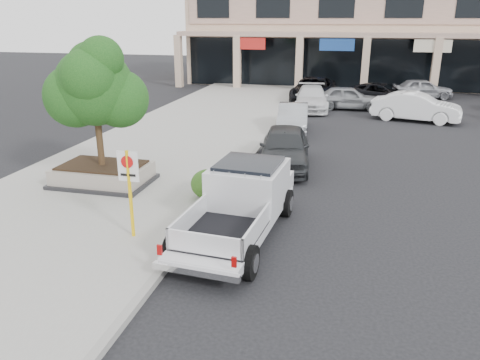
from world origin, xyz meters
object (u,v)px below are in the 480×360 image
Objects in this scene: planter at (103,174)px; curb_car_a at (285,147)px; pickup_truck at (237,206)px; curb_car_c at (311,98)px; curb_car_b at (293,118)px; planter_tree at (101,87)px; lot_car_b at (416,107)px; lot_car_d at (382,94)px; no_parking_sign at (129,182)px; curb_car_d at (314,90)px; lot_car_e at (422,89)px; lot_car_a at (348,98)px.

curb_car_a reaches higher than planter.
pickup_truck reaches higher than curb_car_c.
pickup_truck is 1.35× the size of curb_car_b.
planter_tree reaches higher than curb_car_a.
curb_car_a is 0.97× the size of lot_car_b.
lot_car_d is at bearing 56.70° from curb_car_b.
no_parking_sign is 0.45× the size of lot_car_d.
planter is 11.15m from curb_car_b.
curb_car_d is 1.43× the size of lot_car_e.
planter_tree is at bearing -103.87° from curb_car_d.
curb_car_d is at bearing 86.91° from curb_car_c.
lot_car_e is (7.33, 6.26, -0.02)m from curb_car_c.
curb_car_d is (0.18, 9.35, 0.13)m from curb_car_b.
planter is at bearing -114.69° from curb_car_c.
planter_tree is 21.43m from lot_car_d.
lot_car_b is at bearing 63.73° from no_parking_sign.
no_parking_sign is (2.82, -3.53, 1.16)m from planter.
lot_car_a reaches higher than planter.
planter is 0.54× the size of curb_car_d.
planter_tree is 1.74× the size of no_parking_sign.
planter is 0.69× the size of curb_car_a.
curb_car_b is at bearing -98.91° from curb_car_c.
curb_car_d reaches higher than curb_car_b.
planter_tree reaches higher than curb_car_b.
lot_car_d is (4.54, 21.68, -0.19)m from pickup_truck.
curb_car_c is at bearing 71.44° from planter_tree.
no_parking_sign is 21.00m from lot_car_a.
no_parking_sign reaches higher than lot_car_d.
lot_car_d is (9.79, 18.87, -2.70)m from planter_tree.
lot_car_a is 0.84× the size of lot_car_d.
pickup_truck is at bearing -88.48° from curb_car_d.
curb_car_d is at bearing 63.15° from lot_car_b.
pickup_truck is 1.14× the size of curb_car_c.
planter_tree is at bearing 48.97° from planter.
planter_tree is 6.46m from pickup_truck.
pickup_truck is 0.96× the size of curb_car_d.
lot_car_a is at bearing 74.38° from curb_car_a.
lot_car_d is (2.19, 2.16, -0.02)m from lot_car_a.
lot_car_b reaches higher than lot_car_e.
curb_car_c is (0.33, 6.25, 0.03)m from curb_car_b.
curb_car_d is at bearing 74.45° from planter.
no_parking_sign is 23.67m from lot_car_d.
no_parking_sign reaches higher than curb_car_c.
no_parking_sign reaches higher than pickup_truck.
lot_car_a is at bearing 87.50° from pickup_truck.
pickup_truck reaches higher than lot_car_e.
planter is at bearing -131.03° from planter_tree.
planter_tree is 0.78× the size of lot_car_d.
curb_car_a is 19.93m from lot_car_e.
curb_car_c is (5.37, 15.98, -2.69)m from planter_tree.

